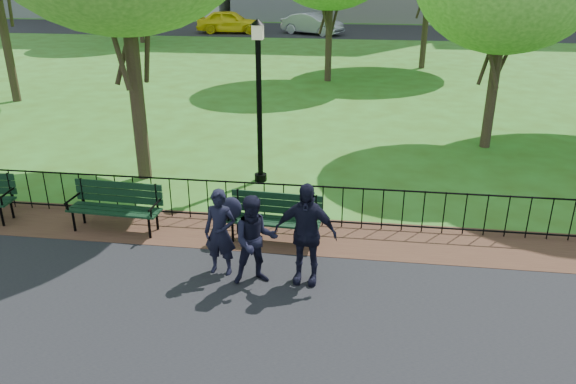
# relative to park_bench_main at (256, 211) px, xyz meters

# --- Properties ---
(ground) EXTENTS (120.00, 120.00, 0.00)m
(ground) POSITION_rel_park_bench_main_xyz_m (0.23, -1.23, -0.63)
(ground) COLOR #365717
(dirt_strip) EXTENTS (60.00, 1.60, 0.01)m
(dirt_strip) POSITION_rel_park_bench_main_xyz_m (0.23, 0.27, -0.62)
(dirt_strip) COLOR #392117
(dirt_strip) RESTS_ON ground
(far_street) EXTENTS (70.00, 9.00, 0.01)m
(far_street) POSITION_rel_park_bench_main_xyz_m (0.23, 33.77, -0.62)
(far_street) COLOR black
(far_street) RESTS_ON ground
(iron_fence) EXTENTS (24.06, 0.06, 1.00)m
(iron_fence) POSITION_rel_park_bench_main_xyz_m (0.23, 0.77, -0.13)
(iron_fence) COLOR black
(iron_fence) RESTS_ON ground
(park_bench_main) EXTENTS (1.94, 0.66, 1.01)m
(park_bench_main) POSITION_rel_park_bench_main_xyz_m (0.00, 0.00, 0.00)
(park_bench_main) COLOR black
(park_bench_main) RESTS_ON ground
(park_bench_left_a) EXTENTS (1.89, 0.67, 1.05)m
(park_bench_left_a) POSITION_rel_park_bench_main_xyz_m (-2.86, 0.10, -0.03)
(park_bench_left_a) COLOR black
(park_bench_left_a) RESTS_ON ground
(lamppost) EXTENTS (0.35, 0.35, 3.85)m
(lamppost) POSITION_rel_park_bench_main_xyz_m (-0.49, 3.12, 1.47)
(lamppost) COLOR black
(lamppost) RESTS_ON ground
(person_left) EXTENTS (0.60, 0.42, 1.54)m
(person_left) POSITION_rel_park_bench_main_xyz_m (-0.36, -1.29, 0.15)
(person_left) COLOR black
(person_left) RESTS_ON asphalt_path
(person_mid) EXTENTS (0.85, 0.62, 1.57)m
(person_mid) POSITION_rel_park_bench_main_xyz_m (0.29, -1.51, 0.17)
(person_mid) COLOR black
(person_mid) RESTS_ON asphalt_path
(person_right) EXTENTS (1.08, 0.51, 1.79)m
(person_right) POSITION_rel_park_bench_main_xyz_m (1.10, -1.37, 0.27)
(person_right) COLOR black
(person_right) RESTS_ON asphalt_path
(taxi) EXTENTS (4.81, 2.19, 1.60)m
(taxi) POSITION_rel_park_bench_main_xyz_m (-7.94, 31.35, 0.18)
(taxi) COLOR yellow
(taxi) RESTS_ON far_street
(sedan_silver) EXTENTS (4.69, 3.25, 1.46)m
(sedan_silver) POSITION_rel_park_bench_main_xyz_m (-1.98, 31.40, 0.11)
(sedan_silver) COLOR #9C9EA3
(sedan_silver) RESTS_ON far_street
(sedan_dark) EXTENTS (4.69, 2.08, 1.34)m
(sedan_dark) POSITION_rel_park_bench_main_xyz_m (10.81, 32.55, 0.05)
(sedan_dark) COLOR black
(sedan_dark) RESTS_ON far_street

